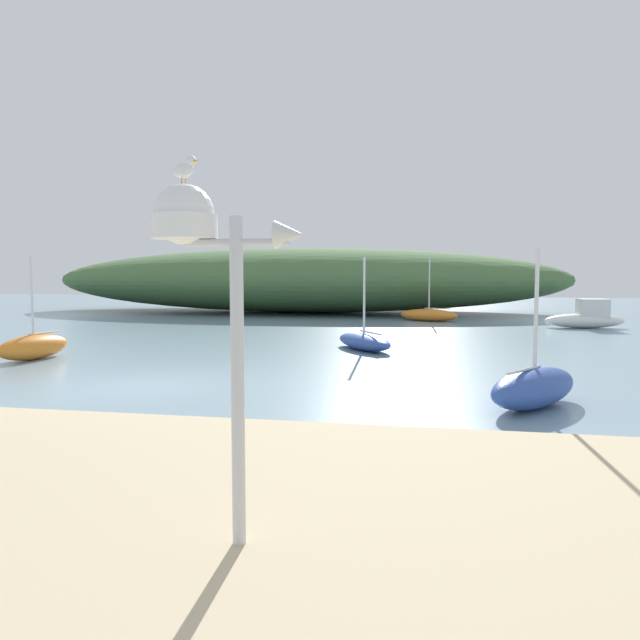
{
  "coord_description": "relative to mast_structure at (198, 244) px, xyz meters",
  "views": [
    {
      "loc": [
        6.53,
        -12.79,
        2.62
      ],
      "look_at": [
        3.09,
        5.62,
        1.18
      ],
      "focal_mm": 32.65,
      "sensor_mm": 36.0,
      "label": 1
    }
  ],
  "objects": [
    {
      "name": "ground_plane",
      "position": [
        -4.53,
        7.92,
        -2.9
      ],
      "size": [
        120.0,
        120.0,
        0.0
      ],
      "primitive_type": "plane",
      "color": "#7A99A8"
    },
    {
      "name": "distant_hill",
      "position": [
        -7.07,
        36.25,
        -0.62
      ],
      "size": [
        37.32,
        13.62,
        4.56
      ],
      "primitive_type": "ellipsoid",
      "color": "#476B3D",
      "rests_on": "ground"
    },
    {
      "name": "mast_structure",
      "position": [
        0.0,
        0.0,
        0.0
      ],
      "size": [
        1.37,
        0.58,
        3.23
      ],
      "color": "silver",
      "rests_on": "beach_sand"
    },
    {
      "name": "seagull_on_radar",
      "position": [
        -0.11,
        -0.01,
        0.66
      ],
      "size": [
        0.32,
        0.21,
        0.23
      ],
      "color": "orange",
      "rests_on": "mast_structure"
    },
    {
      "name": "sailboat_far_right",
      "position": [
        -10.11,
        11.21,
        -2.5
      ],
      "size": [
        1.21,
        2.79,
        3.21
      ],
      "color": "orange",
      "rests_on": "ground"
    },
    {
      "name": "sailboat_near_shore",
      "position": [
        2.04,
        28.99,
        -2.54
      ],
      "size": [
        3.72,
        2.56,
        3.86
      ],
      "color": "orange",
      "rests_on": "ground"
    },
    {
      "name": "motorboat_far_left",
      "position": [
        9.77,
        25.95,
        -2.37
      ],
      "size": [
        3.97,
        1.65,
        1.46
      ],
      "color": "white",
      "rests_on": "ground"
    },
    {
      "name": "sailboat_mid_channel",
      "position": [
        4.1,
        7.14,
        -2.5
      ],
      "size": [
        2.49,
        2.97,
        3.17
      ],
      "color": "#2D4C9E",
      "rests_on": "ground"
    },
    {
      "name": "sailboat_centre_water",
      "position": [
        -0.22,
        15.47,
        -2.59
      ],
      "size": [
        2.75,
        3.4,
        3.26
      ],
      "color": "#2D4C9E",
      "rests_on": "ground"
    }
  ]
}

